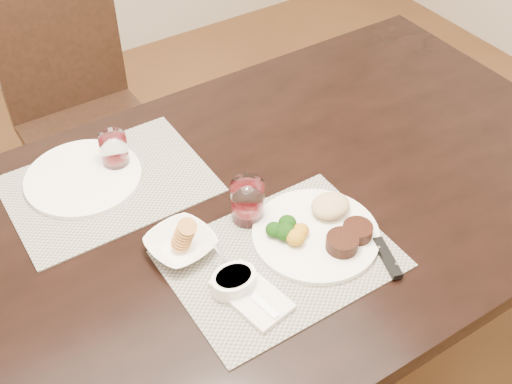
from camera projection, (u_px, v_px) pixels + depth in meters
dining_table at (216, 247)px, 1.49m from camera, size 2.00×1.00×0.75m
chair_far at (80, 107)px, 2.17m from camera, size 0.42×0.42×0.90m
placemat_near at (281, 259)px, 1.35m from camera, size 0.46×0.34×0.00m
placemat_far at (109, 185)px, 1.52m from camera, size 0.46×0.34×0.00m
dinner_plate at (322, 230)px, 1.39m from camera, size 0.28×0.28×0.05m
napkin_fork at (251, 295)px, 1.27m from camera, size 0.12×0.18×0.02m
steak_knife at (378, 249)px, 1.36m from camera, size 0.06×0.26×0.01m
cracker_bowl at (181, 244)px, 1.35m from camera, size 0.16×0.16×0.06m
sauce_ramekin at (234, 281)px, 1.28m from camera, size 0.09×0.14×0.08m
wine_glass_near at (248, 203)px, 1.41m from camera, size 0.07×0.07×0.10m
far_plate at (83, 177)px, 1.53m from camera, size 0.28×0.28×0.01m
wine_glass_far at (115, 152)px, 1.54m from camera, size 0.07×0.07×0.09m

